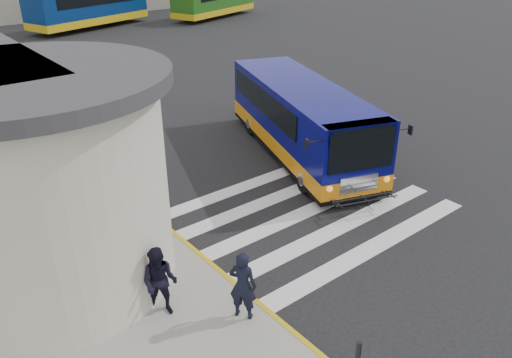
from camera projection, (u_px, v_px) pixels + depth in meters
ground at (296, 198)px, 15.30m from camera, size 140.00×140.00×0.00m
curb_strip at (117, 187)px, 15.79m from camera, size 0.12×34.00×0.16m
crosswalk at (303, 213)px, 14.46m from camera, size 8.00×5.35×0.01m
transit_bus at (301, 122)px, 17.76m from camera, size 5.51×9.32×2.57m
pedestrian_a at (243, 285)px, 10.08m from camera, size 0.64×0.69×1.58m
pedestrian_b at (160, 282)px, 10.18m from camera, size 0.96×0.97×1.58m
far_bus_a at (89, 6)px, 40.75m from camera, size 10.73×5.90×2.67m
far_bus_b at (214, 0)px, 45.76m from camera, size 9.71×5.54×2.42m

